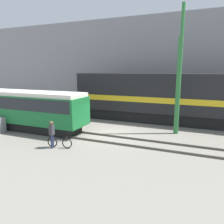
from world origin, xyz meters
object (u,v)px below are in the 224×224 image
utility_pole_left (178,87)px  freight_locomotive (176,97)px  utility_pole_center (180,72)px  person (52,132)px  signal_box (0,125)px  streetcar (29,108)px  bicycle (60,143)px

utility_pole_left → freight_locomotive: bearing=97.8°
utility_pole_center → person: bearing=-137.3°
signal_box → utility_pole_center: bearing=21.3°
utility_pole_left → signal_box: bearing=-158.5°
freight_locomotive → streetcar: (-10.71, -6.85, -0.58)m
utility_pole_center → signal_box: utility_pole_center is taller
bicycle → utility_pole_left: 9.33m
freight_locomotive → person: (-6.23, -9.70, -1.32)m
utility_pole_left → utility_pole_center: 1.13m
signal_box → streetcar: bearing=45.7°
freight_locomotive → utility_pole_left: (0.47, -3.42, 1.21)m
freight_locomotive → bicycle: bearing=-121.6°
bicycle → utility_pole_left: utility_pole_left is taller
streetcar → utility_pole_left: (11.18, 3.42, 1.79)m
bicycle → utility_pole_left: size_ratio=0.23×
freight_locomotive → person: bearing=-122.7°
person → utility_pole_left: size_ratio=0.24×
utility_pole_left → utility_pole_center: bearing=0.0°
person → streetcar: bearing=147.5°
person → utility_pole_center: 9.94m
streetcar → utility_pole_left: utility_pole_left is taller
person → signal_box: size_ratio=1.45×
streetcar → bicycle: streetcar is taller
streetcar → person: (4.48, -2.85, -0.74)m
utility_pole_center → streetcar: bearing=-163.1°
streetcar → utility_pole_left: bearing=17.0°
streetcar → utility_pole_center: size_ratio=1.05×
streetcar → person: streetcar is taller
streetcar → bicycle: 5.73m
person → signal_box: person is taller
utility_pole_left → utility_pole_center: utility_pole_center is taller
freight_locomotive → bicycle: (-5.84, -9.48, -2.04)m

